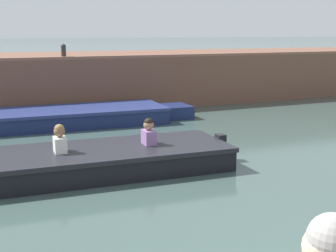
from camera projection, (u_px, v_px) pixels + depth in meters
name	position (u px, v px, depth m)	size (l,w,h in m)	color
ground_plane	(146.00, 168.00, 8.52)	(400.00, 400.00, 0.00)	#384C47
far_quay_wall	(52.00, 79.00, 16.36)	(60.00, 6.00, 1.66)	brown
far_wall_coping	(69.00, 58.00, 13.62)	(60.00, 0.24, 0.08)	brown
boat_moored_central_navy	(86.00, 116.00, 12.62)	(5.62, 2.12, 0.44)	navy
motorboat_passing	(89.00, 161.00, 8.14)	(5.65, 1.93, 0.92)	black
mooring_bollard_mid	(64.00, 51.00, 13.65)	(0.15, 0.15, 0.45)	#2D2B28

